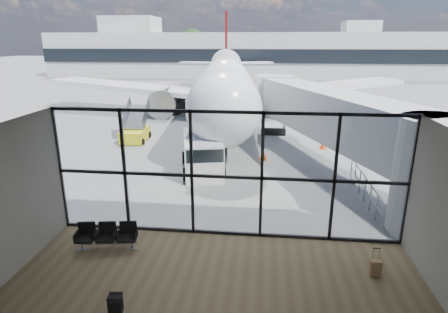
% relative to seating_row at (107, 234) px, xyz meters
% --- Properties ---
extents(ground, '(220.00, 220.00, 0.00)m').
position_rel_seating_row_xyz_m(ground, '(3.85, 41.34, -0.49)').
color(ground, slate).
rests_on(ground, ground).
extents(lounge_shell, '(12.02, 8.01, 4.51)m').
position_rel_seating_row_xyz_m(lounge_shell, '(3.85, -3.46, 2.16)').
color(lounge_shell, brown).
rests_on(lounge_shell, ground).
extents(glass_curtain_wall, '(12.10, 0.12, 4.50)m').
position_rel_seating_row_xyz_m(glass_curtain_wall, '(3.85, 1.34, 1.75)').
color(glass_curtain_wall, white).
rests_on(glass_curtain_wall, ground).
extents(jet_bridge, '(8.00, 16.50, 4.33)m').
position_rel_seating_row_xyz_m(jet_bridge, '(8.75, 8.41, 2.27)').
color(jet_bridge, '#A7AAAD').
rests_on(jet_bridge, ground).
extents(apron_railing, '(0.06, 5.46, 1.11)m').
position_rel_seating_row_xyz_m(apron_railing, '(9.45, 4.84, 0.23)').
color(apron_railing, gray).
rests_on(apron_railing, ground).
extents(far_terminal, '(80.00, 12.20, 11.00)m').
position_rel_seating_row_xyz_m(far_terminal, '(3.27, 63.31, 3.72)').
color(far_terminal, '#A7A8A3').
rests_on(far_terminal, ground).
extents(tree_0, '(4.95, 4.95, 7.12)m').
position_rel_seating_row_xyz_m(tree_0, '(-41.15, 73.34, 4.14)').
color(tree_0, '#382619').
rests_on(tree_0, ground).
extents(tree_1, '(5.61, 5.61, 8.07)m').
position_rel_seating_row_xyz_m(tree_1, '(-35.15, 73.34, 4.76)').
color(tree_1, '#382619').
rests_on(tree_1, ground).
extents(tree_2, '(6.27, 6.27, 9.03)m').
position_rel_seating_row_xyz_m(tree_2, '(-29.15, 73.34, 5.38)').
color(tree_2, '#382619').
rests_on(tree_2, ground).
extents(tree_3, '(4.95, 4.95, 7.12)m').
position_rel_seating_row_xyz_m(tree_3, '(-23.15, 73.34, 4.14)').
color(tree_3, '#382619').
rests_on(tree_3, ground).
extents(tree_4, '(5.61, 5.61, 8.07)m').
position_rel_seating_row_xyz_m(tree_4, '(-17.15, 73.34, 4.76)').
color(tree_4, '#382619').
rests_on(tree_4, ground).
extents(tree_5, '(6.27, 6.27, 9.03)m').
position_rel_seating_row_xyz_m(tree_5, '(-11.15, 73.34, 5.38)').
color(tree_5, '#382619').
rests_on(tree_5, ground).
extents(seating_row, '(2.00, 0.84, 0.89)m').
position_rel_seating_row_xyz_m(seating_row, '(0.00, 0.00, 0.00)').
color(seating_row, gray).
rests_on(seating_row, ground).
extents(backpack, '(0.37, 0.35, 0.52)m').
position_rel_seating_row_xyz_m(backpack, '(1.46, -3.00, -0.24)').
color(backpack, black).
rests_on(backpack, ground).
extents(suitcase, '(0.32, 0.24, 0.87)m').
position_rel_seating_row_xyz_m(suitcase, '(8.47, -0.65, -0.23)').
color(suitcase, '#8D704E').
rests_on(suitcase, ground).
extents(airliner, '(34.78, 40.41, 10.42)m').
position_rel_seating_row_xyz_m(airliner, '(1.18, 26.12, 2.68)').
color(airliner, white).
rests_on(airliner, ground).
extents(service_van, '(2.85, 4.64, 1.88)m').
position_rel_seating_row_xyz_m(service_van, '(1.90, 7.94, 0.47)').
color(service_van, silver).
rests_on(service_van, ground).
extents(belt_loader, '(2.13, 3.90, 1.71)m').
position_rel_seating_row_xyz_m(belt_loader, '(-3.39, 24.25, 0.08)').
color(belt_loader, black).
rests_on(belt_loader, ground).
extents(mobile_stairs, '(1.87, 3.28, 2.24)m').
position_rel_seating_row_xyz_m(mobile_stairs, '(-3.78, 13.72, 0.04)').
color(mobile_stairs, gold).
rests_on(mobile_stairs, ground).
extents(traffic_cone_b, '(0.43, 0.43, 0.62)m').
position_rel_seating_row_xyz_m(traffic_cone_b, '(5.07, 10.34, -0.20)').
color(traffic_cone_b, orange).
rests_on(traffic_cone_b, ground).
extents(traffic_cone_c, '(0.42, 0.42, 0.60)m').
position_rel_seating_row_xyz_m(traffic_cone_c, '(8.85, 12.99, -0.21)').
color(traffic_cone_c, '#FF410D').
rests_on(traffic_cone_c, ground).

